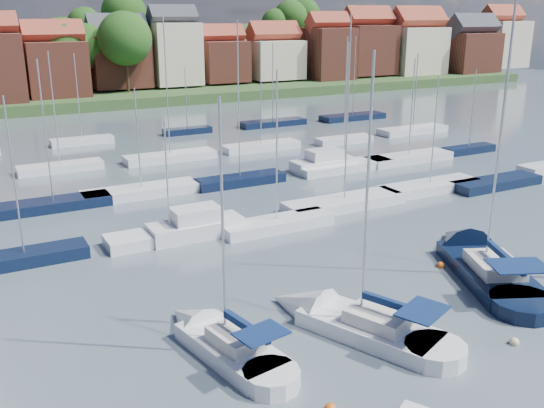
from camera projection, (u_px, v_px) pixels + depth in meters
ground at (175, 169)px, 63.80m from camera, size 260.00×260.00×0.00m
sailboat_left at (219, 342)px, 29.69m from camera, size 4.32×10.14×13.45m
sailboat_centre at (346, 321)px, 31.62m from camera, size 7.18×11.63×15.44m
sailboat_navy at (476, 261)px, 39.36m from camera, size 8.98×14.26×19.21m
buoy_d at (514, 344)px, 30.14m from camera, size 0.49×0.49×0.49m
buoy_e at (440, 267)px, 39.26m from camera, size 0.49×0.49×0.49m
marina_field at (209, 173)px, 60.44m from camera, size 79.62×41.41×15.93m
far_shore_town at (51, 62)px, 141.41m from camera, size 212.46×90.00×22.27m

